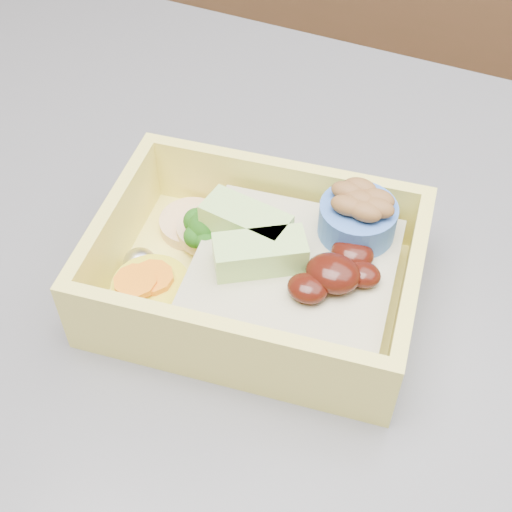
% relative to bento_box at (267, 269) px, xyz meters
% --- Properties ---
extents(bento_box, '(0.20, 0.16, 0.07)m').
position_rel_bento_box_xyz_m(bento_box, '(0.00, 0.00, 0.00)').
color(bento_box, '#FFF069').
rests_on(bento_box, island).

